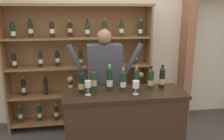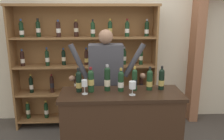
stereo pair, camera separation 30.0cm
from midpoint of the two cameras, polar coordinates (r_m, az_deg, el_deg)
The scene contains 13 objects.
back_wall at distance 4.15m, azimuth 2.82°, elevation 8.68°, with size 12.00×0.19×3.04m.
wine_shelf at distance 3.88m, azimuth -4.34°, elevation 1.51°, with size 2.34×0.35×2.02m.
tasting_counter at distance 2.95m, azimuth 5.20°, elevation -14.71°, with size 1.42×0.51×1.00m.
shopkeeper at distance 3.22m, azimuth 1.21°, elevation -1.49°, with size 1.05×0.22×1.69m.
tasting_bottle_super_tuscan at distance 2.73m, azimuth -4.94°, elevation -2.75°, with size 0.07×0.07×0.29m.
tasting_bottle_chianti at distance 2.72m, azimuth -2.00°, elevation -2.54°, with size 0.07×0.07×0.29m.
tasting_bottle_rosso at distance 2.76m, azimuth 1.96°, elevation -2.16°, with size 0.07×0.07×0.31m.
tasting_bottle_vin_santo at distance 2.76m, azimuth 5.28°, elevation -2.69°, with size 0.07×0.07×0.28m.
tasting_bottle_grappa at distance 2.81m, azimuth 8.54°, elevation -2.29°, with size 0.07×0.07×0.29m.
tasting_bottle_riserva at distance 2.85m, azimuth 12.08°, elevation -2.38°, with size 0.07×0.07×0.28m.
tasting_bottle_prosecco at distance 2.90m, azimuth 14.81°, elevation -2.19°, with size 0.07×0.07×0.29m.
wine_glass_left at distance 2.65m, azimuth 8.22°, elevation -3.86°, with size 0.08×0.08×0.16m.
wine_glass_center at distance 2.65m, azimuth -3.46°, elevation -3.43°, with size 0.07×0.07×0.17m.
Camera 2 is at (-0.25, -2.57, 1.94)m, focal length 37.81 mm.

